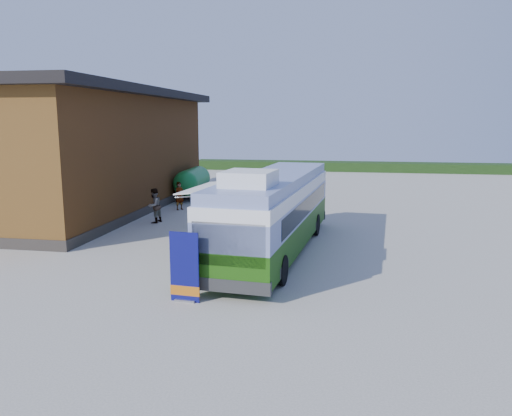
% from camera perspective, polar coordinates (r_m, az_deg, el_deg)
% --- Properties ---
extents(ground, '(100.00, 100.00, 0.00)m').
position_cam_1_polar(ground, '(20.39, -4.89, -5.87)').
color(ground, '#BCB7AD').
rests_on(ground, ground).
extents(barn, '(9.60, 21.20, 7.50)m').
position_cam_1_polar(barn, '(32.95, -18.34, 6.03)').
color(barn, brown).
rests_on(barn, ground).
extents(hedge, '(40.00, 3.00, 1.00)m').
position_cam_1_polar(hedge, '(57.24, 12.99, 4.61)').
color(hedge, '#264419').
rests_on(hedge, ground).
extents(bus, '(3.78, 12.77, 3.87)m').
position_cam_1_polar(bus, '(20.98, 2.15, -0.21)').
color(bus, '#215E0F').
rests_on(bus, ground).
extents(awning, '(3.05, 4.50, 0.53)m').
position_cam_1_polar(awning, '(21.36, -3.54, 2.59)').
color(awning, white).
rests_on(awning, ground).
extents(banner, '(0.96, 0.24, 2.21)m').
position_cam_1_polar(banner, '(15.61, -8.18, -7.43)').
color(banner, '#0B0D5A').
rests_on(banner, ground).
extents(picnic_table, '(1.37, 1.24, 0.73)m').
position_cam_1_polar(picnic_table, '(20.08, 0.38, -4.47)').
color(picnic_table, '#AB7A50').
rests_on(picnic_table, ground).
extents(person_a, '(0.71, 0.78, 1.78)m').
position_cam_1_polar(person_a, '(31.74, -8.73, 1.38)').
color(person_a, '#999999').
rests_on(person_a, ground).
extents(person_b, '(0.94, 1.08, 1.90)m').
position_cam_1_polar(person_b, '(27.91, -11.56, 0.26)').
color(person_b, '#999999').
rests_on(person_b, ground).
extents(slurry_tanker, '(1.95, 5.87, 2.17)m').
position_cam_1_polar(slurry_tanker, '(36.42, -7.28, 3.07)').
color(slurry_tanker, '#167A2F').
rests_on(slurry_tanker, ground).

